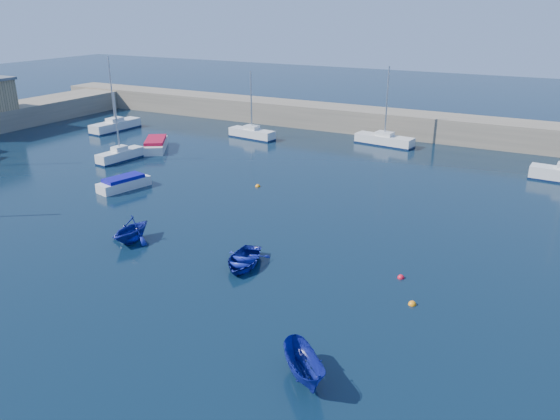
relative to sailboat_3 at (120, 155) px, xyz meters
The scene contains 14 objects.
ground 29.71m from the sailboat_3, 50.61° to the right, with size 220.00×220.00×0.00m, color black.
back_wall 29.78m from the sailboat_3, 50.71° to the left, with size 96.00×4.50×2.60m, color #7B705E.
sailboat_3 is the anchor object (origin of this frame).
sailboat_4 13.98m from the sailboat_3, 135.61° to the left, with size 2.20×6.52×8.44m.
sailboat_5 15.16m from the sailboat_3, 65.80° to the left, with size 5.58×2.20×7.25m.
sailboat_6 26.79m from the sailboat_3, 41.44° to the left, with size 6.35×2.56×8.10m.
motorboat_1 8.82m from the sailboat_3, 44.71° to the right, with size 2.43×4.44×1.03m.
motorboat_2 4.94m from the sailboat_3, 88.41° to the left, with size 4.66×5.65×1.13m.
dinghy_center 25.75m from the sailboat_3, 31.56° to the right, with size 2.55×3.57×0.74m, color navy.
dinghy_left 19.68m from the sailboat_3, 44.60° to the right, with size 2.65×3.07×1.62m, color navy.
dinghy_right 36.00m from the sailboat_3, 35.46° to the right, with size 1.21×3.21×1.24m, color navy.
buoy_1 32.08m from the sailboat_3, 19.50° to the right, with size 0.38×0.38×0.38m, color red.
buoy_2 34.18m from the sailboat_3, 22.70° to the right, with size 0.40×0.40×0.40m, color orange.
buoy_3 15.45m from the sailboat_3, ahead, with size 0.40×0.40×0.40m, color orange.
Camera 1 is at (17.97, -14.01, 13.83)m, focal length 35.00 mm.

